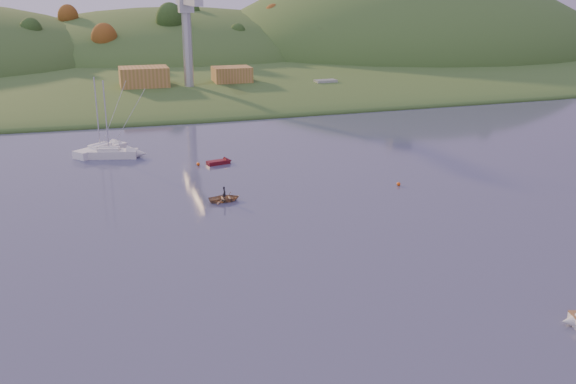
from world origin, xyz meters
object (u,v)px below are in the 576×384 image
object	(u,v)px
red_tender	(223,162)
canoe	(225,198)
sailboat_near	(100,149)
sailboat_far	(109,153)

from	to	relation	value
red_tender	canoe	bearing A→B (deg)	-114.31
sailboat_near	canoe	size ratio (longest dim) A/B	3.14
sailboat_far	canoe	xyz separation A→B (m)	(12.58, -25.66, -0.36)
sailboat_far	canoe	world-z (taller)	sailboat_far
sailboat_near	sailboat_far	xyz separation A→B (m)	(1.20, -2.65, -0.01)
sailboat_near	sailboat_far	distance (m)	2.91
canoe	red_tender	world-z (taller)	red_tender
sailboat_far	sailboat_near	bearing A→B (deg)	127.78
sailboat_far	canoe	size ratio (longest dim) A/B	3.08
sailboat_far	red_tender	bearing A→B (deg)	-14.50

